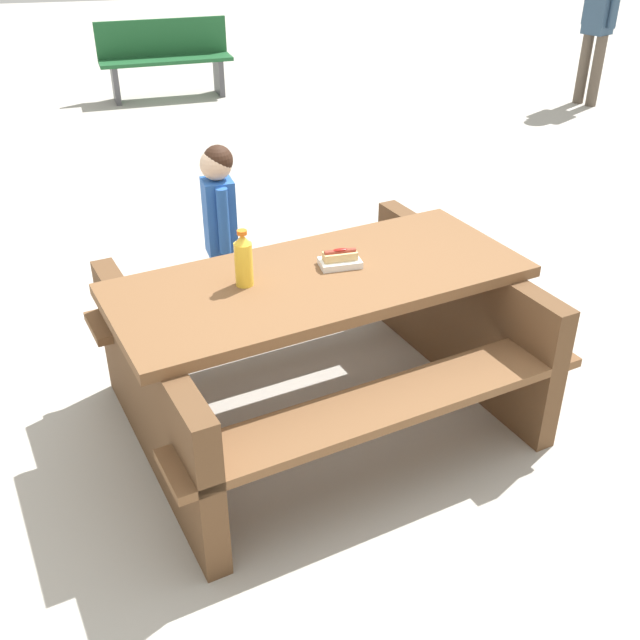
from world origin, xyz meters
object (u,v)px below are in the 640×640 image
child_in_coat (220,218)px  park_bench_near (165,57)px  picnic_table (320,335)px  hotdog_tray (340,259)px  soda_bottle (243,260)px  bystander_adult (602,3)px

child_in_coat → park_bench_near: bearing=90.5°
picnic_table → hotdog_tray: 0.36m
soda_bottle → bystander_adult: 6.75m
child_in_coat → park_bench_near: child_in_coat is taller
child_in_coat → park_bench_near: 5.50m
hotdog_tray → park_bench_near: size_ratio=0.12×
picnic_table → child_in_coat: bearing=111.2°
park_bench_near → bystander_adult: bystander_adult is taller
hotdog_tray → bystander_adult: 6.41m
picnic_table → hotdog_tray: bearing=32.1°
soda_bottle → park_bench_near: size_ratio=0.16×
child_in_coat → bystander_adult: 6.15m
soda_bottle → bystander_adult: bearing=47.5°
picnic_table → hotdog_tray: size_ratio=11.43×
hotdog_tray → child_in_coat: bearing=118.8°
picnic_table → hotdog_tray: (0.10, 0.07, 0.34)m
picnic_table → bystander_adult: bearing=49.5°
soda_bottle → hotdog_tray: soda_bottle is taller
child_in_coat → bystander_adult: size_ratio=0.64×
park_bench_near → hotdog_tray: bearing=-85.5°
soda_bottle → child_in_coat: size_ratio=0.23×
soda_bottle → bystander_adult: size_ratio=0.15×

